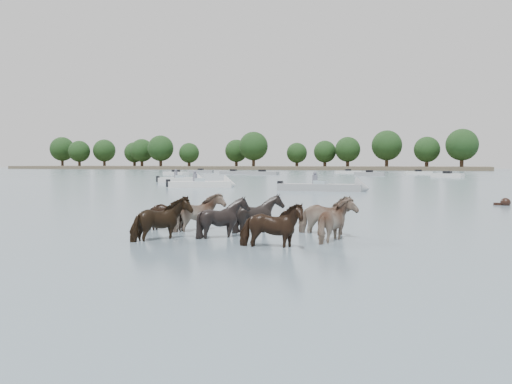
% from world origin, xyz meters
% --- Properties ---
extents(ground, '(400.00, 400.00, 0.00)m').
position_xyz_m(ground, '(0.00, 0.00, 0.00)').
color(ground, slate).
rests_on(ground, ground).
extents(shoreline, '(160.00, 30.00, 1.00)m').
position_xyz_m(shoreline, '(-70.00, 150.00, 0.50)').
color(shoreline, '#4C4233').
rests_on(shoreline, ground).
extents(pony_herd, '(6.39, 3.55, 1.31)m').
position_xyz_m(pony_herd, '(-0.53, -0.62, 0.40)').
color(pony_herd, black).
rests_on(pony_herd, ground).
extents(swimming_pony, '(0.72, 0.44, 0.44)m').
position_xyz_m(swimming_pony, '(6.34, 13.39, 0.10)').
color(swimming_pony, black).
rests_on(swimming_pony, ground).
extents(motorboat_a, '(5.40, 4.12, 1.92)m').
position_xyz_m(motorboat_a, '(-14.37, 25.12, 0.23)').
color(motorboat_a, silver).
rests_on(motorboat_a, ground).
extents(motorboat_b, '(6.47, 1.85, 1.92)m').
position_xyz_m(motorboat_b, '(-3.94, 23.07, 0.22)').
color(motorboat_b, gray).
rests_on(motorboat_b, ground).
extents(motorboat_f, '(4.81, 3.80, 1.92)m').
position_xyz_m(motorboat_f, '(-21.53, 34.39, 0.23)').
color(motorboat_f, silver).
rests_on(motorboat_f, ground).
extents(distant_flotilla, '(103.37, 27.58, 0.93)m').
position_xyz_m(distant_flotilla, '(1.11, 74.98, 0.26)').
color(distant_flotilla, gray).
rests_on(distant_flotilla, ground).
extents(treeline, '(153.65, 20.63, 12.11)m').
position_xyz_m(treeline, '(-72.36, 149.57, 6.58)').
color(treeline, '#382619').
rests_on(treeline, ground).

